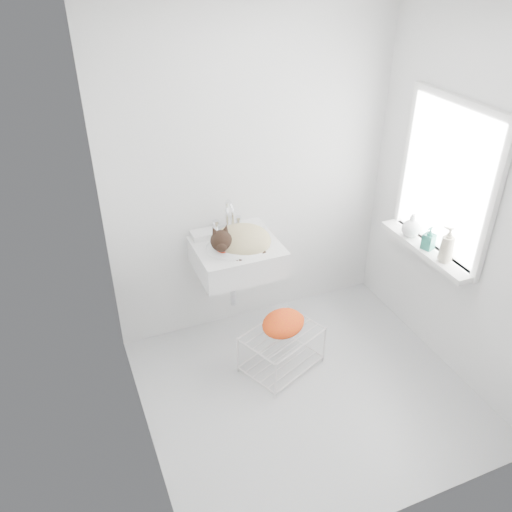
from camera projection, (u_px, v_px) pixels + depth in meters
name	position (u px, v px, depth m)	size (l,w,h in m)	color
floor	(306.00, 391.00, 3.71)	(2.20, 2.00, 0.02)	#B1B3B6
back_wall	(252.00, 175.00, 3.84)	(2.20, 0.02, 2.50)	silver
right_wall	(467.00, 205.00, 3.41)	(0.02, 2.00, 2.50)	silver
left_wall	(127.00, 278.00, 2.70)	(0.02, 2.00, 2.50)	silver
window_glass	(448.00, 180.00, 3.51)	(0.01, 0.80, 1.00)	white
window_frame	(446.00, 180.00, 3.51)	(0.04, 0.90, 1.10)	white
windowsill	(425.00, 249.00, 3.76)	(0.16, 0.88, 0.04)	white
sink	(237.00, 245.00, 3.77)	(0.61, 0.53, 0.24)	white
faucet	(228.00, 217.00, 3.84)	(0.22, 0.15, 0.22)	silver
cat	(239.00, 241.00, 3.74)	(0.47, 0.39, 0.28)	tan
wire_rack	(282.00, 350.00, 3.85)	(0.53, 0.37, 0.32)	silver
towel	(283.00, 328.00, 3.76)	(0.33, 0.24, 0.14)	orange
bottle_a	(444.00, 261.00, 3.58)	(0.08, 0.08, 0.22)	beige
bottle_b	(427.00, 248.00, 3.73)	(0.08, 0.08, 0.17)	#226E5F
bottle_c	(410.00, 236.00, 3.88)	(0.14, 0.14, 0.18)	white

